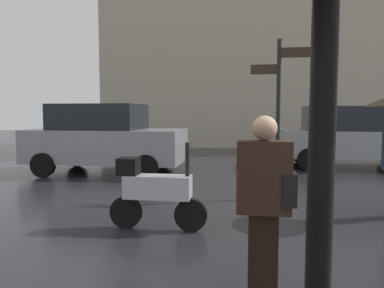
% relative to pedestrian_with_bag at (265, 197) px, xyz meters
% --- Properties ---
extents(pedestrian_with_bag, '(0.50, 0.24, 1.62)m').
position_rel_pedestrian_with_bag_xyz_m(pedestrian_with_bag, '(0.00, 0.00, 0.00)').
color(pedestrian_with_bag, black).
rests_on(pedestrian_with_bag, ground).
extents(parked_scooter, '(1.39, 0.32, 1.23)m').
position_rel_pedestrian_with_bag_xyz_m(parked_scooter, '(-1.44, 1.76, -0.36)').
color(parked_scooter, black).
rests_on(parked_scooter, ground).
extents(parked_car_left, '(4.20, 1.95, 1.84)m').
position_rel_pedestrian_with_bag_xyz_m(parked_car_left, '(2.85, 8.47, 0.02)').
color(parked_car_left, gray).
rests_on(parked_car_left, ground).
extents(parked_car_right, '(4.16, 2.07, 1.87)m').
position_rel_pedestrian_with_bag_xyz_m(parked_car_right, '(-4.02, 6.40, 0.04)').
color(parked_car_right, gray).
rests_on(parked_car_right, ground).
extents(street_signpost, '(1.08, 0.08, 3.00)m').
position_rel_pedestrian_with_bag_xyz_m(street_signpost, '(0.40, 3.93, 0.90)').
color(street_signpost, black).
rests_on(street_signpost, ground).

